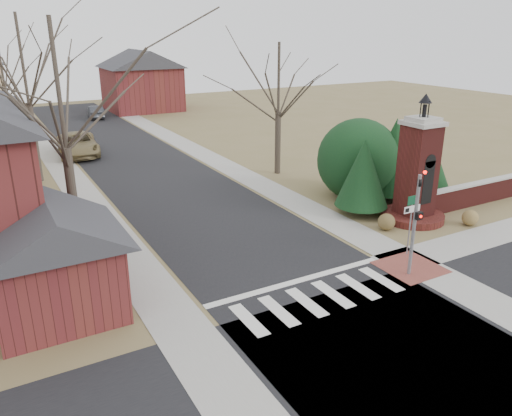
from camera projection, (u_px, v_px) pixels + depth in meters
ground at (333, 308)px, 17.80m from camera, size 120.00×120.00×0.00m
main_street at (145, 167)px, 35.84m from camera, size 8.00×70.00×0.01m
cross_street at (393, 353)px, 15.34m from camera, size 120.00×8.00×0.01m
crosswalk_zone at (320, 298)px, 18.45m from camera, size 8.00×2.20×0.02m
stop_bar at (297, 281)px, 19.68m from camera, size 8.00×0.35×0.02m
sidewalk_right_main at (211, 158)px, 38.23m from camera, size 2.00×60.00×0.02m
sidewalk_left at (69, 177)px, 33.45m from camera, size 2.00×60.00×0.02m
curb_apron at (410, 267)px, 20.82m from camera, size 2.40×2.40×0.02m
traffic_signal_pole at (416, 215)px, 19.37m from camera, size 0.28×0.41×4.50m
sign_post at (411, 213)px, 21.34m from camera, size 0.90×0.07×2.75m
brick_gate_monument at (417, 180)px, 25.30m from camera, size 3.20×3.20×6.47m
brick_garden_wall at (472, 194)px, 27.88m from camera, size 7.50×0.50×1.30m
garage_left at (53, 254)px, 16.81m from camera, size 4.80×4.80×4.29m
house_distant_right at (141, 79)px, 59.59m from camera, size 8.80×8.80×7.30m
evergreen_near at (363, 173)px, 26.07m from camera, size 2.80×2.80×4.10m
evergreen_mid at (394, 155)px, 28.47m from camera, size 3.40×3.40×4.70m
evergreen_far at (431, 166)px, 28.81m from camera, size 2.40×2.40×3.30m
evergreen_mass at (359, 156)px, 28.91m from camera, size 4.80×4.80×4.80m
bare_tree_0 at (56, 75)px, 19.34m from camera, size 8.05×8.05×11.15m
bare_tree_1 at (21, 52)px, 29.89m from camera, size 8.40×8.40×11.64m
bare_tree_2 at (0, 59)px, 40.66m from camera, size 7.35×7.35×10.19m
bare_tree_3 at (279, 73)px, 32.09m from camera, size 7.00×7.00×9.70m
pickup_truck at (78, 144)px, 38.96m from camera, size 3.46×6.43×1.72m
distant_car at (96, 112)px, 54.91m from camera, size 1.91×4.32×1.38m
dry_shrub_left at (386, 222)px, 24.56m from camera, size 0.85×0.85×0.85m
dry_shrub_right at (470, 218)px, 25.15m from camera, size 0.81×0.81×0.81m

